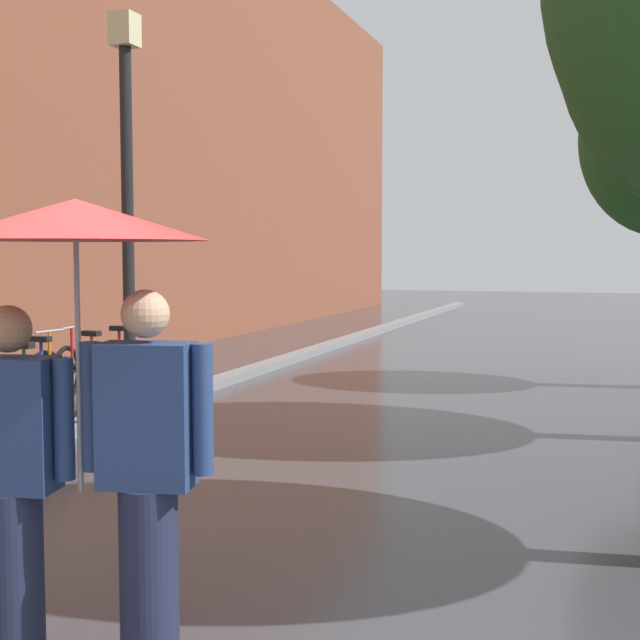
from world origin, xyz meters
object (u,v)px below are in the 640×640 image
object	(u,v)px
parked_bicycle_4	(79,380)
parked_bicycle_2	(10,398)
parked_bicycle_5	(104,373)
couple_under_umbrella	(78,355)
street_lamp_post	(127,192)
parked_bicycle_3	(27,389)

from	to	relation	value
parked_bicycle_4	parked_bicycle_2	bearing A→B (deg)	-86.14
parked_bicycle_2	parked_bicycle_5	xyz separation A→B (m)	(-0.16, 2.00, 0.00)
couple_under_umbrella	street_lamp_post	xyz separation A→B (m)	(-2.42, 4.48, 1.05)
couple_under_umbrella	street_lamp_post	size ratio (longest dim) A/B	0.50
parked_bicycle_4	couple_under_umbrella	size ratio (longest dim) A/B	0.55
parked_bicycle_2	parked_bicycle_5	size ratio (longest dim) A/B	1.00
parked_bicycle_2	parked_bicycle_3	size ratio (longest dim) A/B	1.05
parked_bicycle_4	street_lamp_post	distance (m)	2.64
street_lamp_post	parked_bicycle_4	bearing A→B (deg)	142.28
couple_under_umbrella	parked_bicycle_5	bearing A→B (deg)	121.57
parked_bicycle_4	street_lamp_post	world-z (taller)	street_lamp_post
parked_bicycle_3	parked_bicycle_2	bearing A→B (deg)	-68.15
parked_bicycle_2	street_lamp_post	distance (m)	2.42
parked_bicycle_4	couple_under_umbrella	xyz separation A→B (m)	(3.70, -5.47, 1.03)
parked_bicycle_3	couple_under_umbrella	world-z (taller)	couple_under_umbrella
couple_under_umbrella	parked_bicycle_3	bearing A→B (deg)	129.22
parked_bicycle_3	street_lamp_post	size ratio (longest dim) A/B	0.26
parked_bicycle_2	parked_bicycle_5	world-z (taller)	same
parked_bicycle_3	parked_bicycle_4	size ratio (longest dim) A/B	0.95
parked_bicycle_3	parked_bicycle_4	xyz separation A→B (m)	(0.14, 0.77, 0.00)
parked_bicycle_3	couple_under_umbrella	xyz separation A→B (m)	(3.83, -4.70, 1.03)
parked_bicycle_5	couple_under_umbrella	world-z (taller)	couple_under_umbrella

